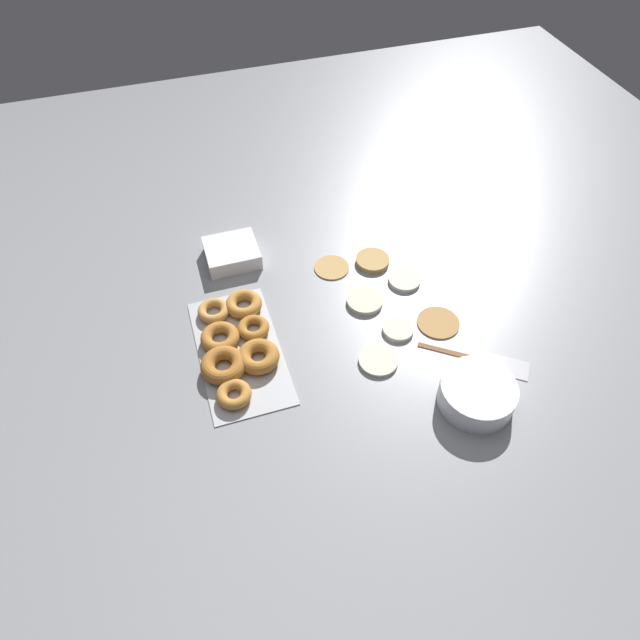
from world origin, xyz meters
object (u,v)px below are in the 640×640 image
at_px(pancake_2, 373,261).
at_px(batter_bowl, 477,394).
at_px(pancake_4, 378,360).
at_px(container_stack, 232,253).
at_px(donut_tray, 236,345).
at_px(spatula, 491,362).
at_px(pancake_6, 332,267).
at_px(pancake_0, 365,301).
at_px(pancake_5, 438,322).
at_px(pancake_3, 404,280).
at_px(pancake_1, 398,329).

height_order(pancake_2, batter_bowl, batter_bowl).
bearing_deg(pancake_4, container_stack, -150.44).
height_order(donut_tray, spatula, donut_tray).
height_order(pancake_4, pancake_6, pancake_4).
height_order(pancake_0, pancake_5, pancake_0).
distance_m(batter_bowl, container_stack, 0.80).
relative_size(pancake_5, donut_tray, 0.28).
xyz_separation_m(pancake_0, donut_tray, (0.06, -0.37, 0.01)).
xyz_separation_m(pancake_5, container_stack, (-0.41, -0.47, 0.02)).
height_order(pancake_3, pancake_6, pancake_3).
bearing_deg(pancake_1, spatula, 47.21).
bearing_deg(pancake_0, pancake_2, 151.46).
height_order(pancake_1, pancake_2, pancake_2).
bearing_deg(donut_tray, pancake_3, 100.89).
bearing_deg(batter_bowl, pancake_2, -173.43).
height_order(pancake_2, pancake_5, pancake_2).
bearing_deg(pancake_5, pancake_1, -94.39).
bearing_deg(pancake_2, pancake_4, -18.71).
bearing_deg(spatula, donut_tray, -165.36).
xyz_separation_m(pancake_0, pancake_1, (0.12, 0.05, -0.00)).
relative_size(pancake_2, pancake_6, 0.96).
height_order(pancake_4, pancake_5, pancake_4).
distance_m(pancake_1, pancake_6, 0.29).
bearing_deg(pancake_1, pancake_6, -161.50).
xyz_separation_m(donut_tray, container_stack, (-0.34, 0.06, 0.01)).
distance_m(pancake_2, spatula, 0.46).
bearing_deg(pancake_6, pancake_1, 18.50).
relative_size(pancake_0, pancake_4, 0.99).
relative_size(donut_tray, spatula, 1.61).
distance_m(pancake_4, batter_bowl, 0.25).
xyz_separation_m(pancake_3, pancake_4, (0.24, -0.18, -0.00)).
bearing_deg(pancake_5, donut_tray, -97.97).
xyz_separation_m(pancake_0, spatula, (0.29, 0.23, -0.00)).
bearing_deg(pancake_4, spatula, 71.68).
bearing_deg(spatula, container_stack, 169.46).
distance_m(pancake_1, donut_tray, 0.43).
bearing_deg(pancake_1, pancake_3, 151.78).
relative_size(pancake_3, donut_tray, 0.23).
xyz_separation_m(pancake_2, batter_bowl, (0.53, 0.06, 0.02)).
distance_m(pancake_2, pancake_3, 0.12).
xyz_separation_m(pancake_1, pancake_3, (-0.16, 0.09, -0.00)).
bearing_deg(pancake_5, pancake_4, -70.52).
relative_size(donut_tray, container_stack, 2.66).
height_order(pancake_4, spatula, pancake_4).
relative_size(pancake_2, pancake_4, 0.98).
xyz_separation_m(pancake_4, batter_bowl, (0.18, 0.18, 0.03)).
bearing_deg(pancake_6, pancake_2, 83.42).
xyz_separation_m(pancake_0, pancake_3, (-0.04, 0.14, -0.00)).
bearing_deg(pancake_2, batter_bowl, 6.57).
distance_m(pancake_1, pancake_2, 0.27).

